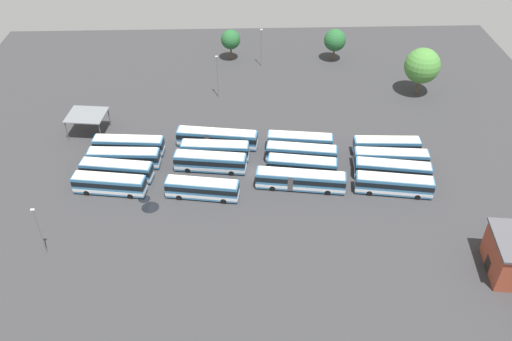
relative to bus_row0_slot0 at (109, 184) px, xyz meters
name	(u,v)px	position (x,y,z in m)	size (l,w,h in m)	color
ground_plane	(256,172)	(24.71, 4.76, -1.79)	(128.45, 128.45, 0.00)	#333335
bus_row0_slot0	(109,184)	(0.00, 0.00, 0.00)	(12.50, 4.36, 3.37)	teal
bus_row0_slot1	(117,170)	(0.57, 3.79, 0.00)	(12.74, 4.47, 3.37)	teal
bus_row0_slot2	(124,158)	(1.24, 7.44, 0.00)	(12.86, 3.33, 3.37)	teal
bus_row0_slot3	(129,145)	(1.48, 11.38, 0.00)	(13.05, 3.63, 3.37)	teal
bus_row1_slot0	(202,189)	(15.63, -1.74, 0.00)	(12.43, 4.48, 3.37)	teal
bus_row1_slot2	(210,162)	(16.69, 5.67, 0.00)	(12.92, 4.27, 3.37)	teal
bus_row1_slot3	(215,150)	(17.46, 9.20, 0.00)	(12.53, 3.71, 3.37)	teal
bus_row1_slot4	(217,138)	(17.68, 13.15, 0.00)	(15.36, 4.83, 3.37)	teal
bus_row2_slot1	(300,180)	(32.12, -0.01, 0.00)	(15.36, 4.80, 3.37)	teal
bus_row2_slot2	(302,166)	(32.82, 3.89, 0.00)	(12.31, 4.50, 3.37)	teal
bus_row2_slot3	(301,153)	(33.08, 7.68, 0.00)	(12.93, 4.50, 3.37)	teal
bus_row2_slot4	(300,142)	(33.17, 11.34, 0.00)	(12.29, 4.16, 3.37)	teal
bus_row3_slot1	(394,185)	(47.71, -1.76, 0.00)	(13.08, 4.64, 3.37)	teal
bus_row3_slot2	(393,170)	(48.41, 2.15, 0.00)	(13.19, 4.72, 3.37)	teal
bus_row3_slot3	(391,159)	(48.90, 5.60, 0.00)	(13.28, 3.84, 3.37)	teal
bus_row3_slot4	(387,146)	(49.00, 9.43, 0.00)	(12.24, 3.17, 3.37)	teal
maintenance_shelter	(86,115)	(-7.41, 18.48, 2.21)	(7.82, 7.04, 4.24)	slate
lamp_post_by_building	(39,230)	(-7.03, -13.74, 2.95)	(0.56, 0.28, 8.64)	slate
lamp_post_mid_lot	(217,75)	(17.50, 31.82, 3.44)	(0.56, 0.28, 9.62)	slate
lamp_post_far_corner	(261,46)	(27.41, 46.47, 3.21)	(0.56, 0.28, 9.15)	slate
tree_south_edge	(422,66)	(61.01, 31.75, 4.94)	(7.54, 7.54, 10.50)	brown
tree_west_edge	(231,39)	(20.22, 50.01, 3.39)	(4.67, 4.67, 7.54)	brown
tree_northwest	(335,40)	(45.11, 48.80, 3.39)	(5.24, 5.24, 7.81)	brown
puddle_near_shelter	(282,136)	(30.17, 15.94, -1.78)	(1.68, 1.68, 0.01)	black
puddle_between_rows	(144,199)	(5.84, -1.96, -1.78)	(2.01, 2.01, 0.01)	black
puddle_front_lane	(150,207)	(7.11, -4.11, -1.78)	(2.88, 2.88, 0.01)	black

